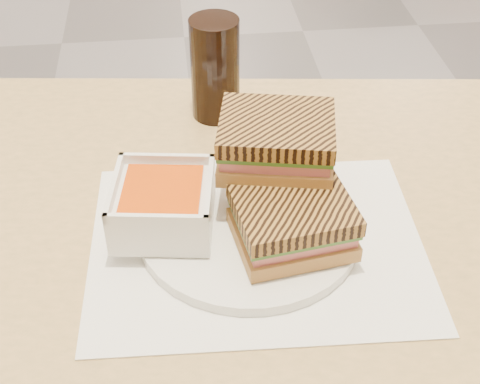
{
  "coord_description": "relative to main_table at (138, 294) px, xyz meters",
  "views": [
    {
      "loc": [
        -0.05,
        -2.57,
        1.29
      ],
      "look_at": [
        0.01,
        -2.0,
        0.82
      ],
      "focal_mm": 50.44,
      "sensor_mm": 36.0,
      "label": 1
    }
  ],
  "objects": [
    {
      "name": "main_table",
      "position": [
        0.0,
        0.0,
        0.0
      ],
      "size": [
        1.27,
        0.83,
        0.75
      ],
      "color": "tan",
      "rests_on": "ground"
    },
    {
      "name": "tray_liner",
      "position": [
        0.15,
        -0.04,
        0.11
      ],
      "size": [
        0.39,
        0.31,
        0.0
      ],
      "color": "white",
      "rests_on": "main_table"
    },
    {
      "name": "plate",
      "position": [
        0.14,
        -0.02,
        0.12
      ],
      "size": [
        0.26,
        0.26,
        0.01
      ],
      "color": "white",
      "rests_on": "tray_liner"
    },
    {
      "name": "soup_bowl",
      "position": [
        0.04,
        -0.01,
        0.16
      ],
      "size": [
        0.13,
        0.13,
        0.06
      ],
      "color": "white",
      "rests_on": "plate"
    },
    {
      "name": "panini_lower",
      "position": [
        0.18,
        -0.06,
        0.16
      ],
      "size": [
        0.14,
        0.12,
        0.06
      ],
      "color": "#AC773F",
      "rests_on": "plate"
    },
    {
      "name": "panini_upper",
      "position": [
        0.18,
        0.03,
        0.21
      ],
      "size": [
        0.15,
        0.13,
        0.06
      ],
      "color": "#AC773F",
      "rests_on": "panini_lower"
    },
    {
      "name": "cola_glass",
      "position": [
        0.12,
        0.24,
        0.19
      ],
      "size": [
        0.07,
        0.07,
        0.15
      ],
      "color": "black",
      "rests_on": "main_table"
    }
  ]
}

